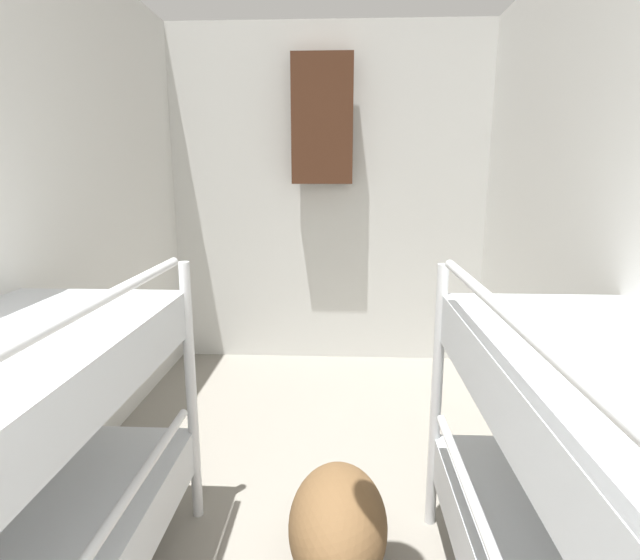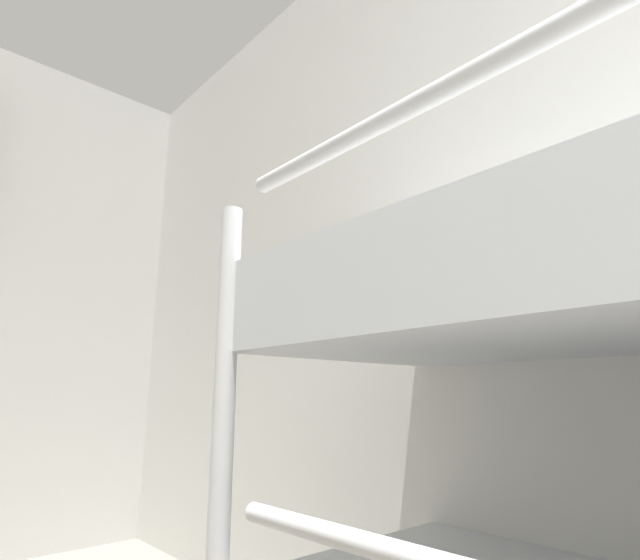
# 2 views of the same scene
# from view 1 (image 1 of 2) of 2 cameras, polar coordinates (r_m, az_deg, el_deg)

# --- Properties ---
(wall_back) EXTENTS (2.51, 0.06, 2.54)m
(wall_back) POSITION_cam_1_polar(r_m,az_deg,el_deg) (3.89, 0.96, 9.22)
(wall_back) COLOR silver
(wall_back) RESTS_ON ground_plane
(duffel_bag) EXTENTS (0.37, 0.57, 0.37)m
(duffel_bag) POSITION_cam_1_polar(r_m,az_deg,el_deg) (2.08, 2.06, -26.02)
(duffel_bag) COLOR brown
(duffel_bag) RESTS_ON ground_plane
(hanging_coat) EXTENTS (0.44, 0.12, 0.90)m
(hanging_coat) POSITION_cam_1_polar(r_m,az_deg,el_deg) (3.75, 0.26, 17.84)
(hanging_coat) COLOR #472819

